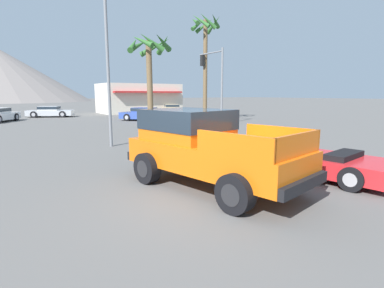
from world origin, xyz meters
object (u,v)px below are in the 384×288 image
(red_convertible_car, at_px, (318,162))
(parked_car_silver, at_px, (50,111))
(street_lamp_post, at_px, (107,40))
(orange_pickup_truck, at_px, (203,143))
(parked_car_blue, at_px, (145,114))
(parked_car_tan, at_px, (172,109))
(palm_tree_short, at_px, (150,58))
(palm_tree_tall, at_px, (205,43))
(traffic_light_main, at_px, (213,73))

(red_convertible_car, height_order, parked_car_silver, parked_car_silver)
(parked_car_silver, bearing_deg, red_convertible_car, 30.85)
(parked_car_silver, distance_m, street_lamp_post, 21.64)
(orange_pickup_truck, xyz_separation_m, parked_car_silver, (0.46, 28.44, -0.53))
(orange_pickup_truck, bearing_deg, parked_car_silver, 77.97)
(red_convertible_car, bearing_deg, parked_car_blue, 71.34)
(parked_car_tan, xyz_separation_m, parked_car_blue, (-6.71, -6.81, 0.00))
(red_convertible_car, bearing_deg, palm_tree_short, 79.72)
(red_convertible_car, distance_m, parked_car_blue, 20.41)
(parked_car_tan, xyz_separation_m, street_lamp_post, (-13.82, -18.47, 4.18))
(palm_tree_tall, relative_size, palm_tree_short, 1.50)
(parked_car_blue, distance_m, palm_tree_short, 9.47)
(red_convertible_car, height_order, palm_tree_tall, palm_tree_tall)
(red_convertible_car, xyz_separation_m, palm_tree_tall, (7.67, 16.40, 6.31))
(red_convertible_car, relative_size, parked_car_blue, 0.94)
(orange_pickup_truck, distance_m, street_lamp_post, 8.10)
(parked_car_blue, height_order, palm_tree_tall, palm_tree_tall)
(orange_pickup_truck, relative_size, parked_car_blue, 1.15)
(parked_car_blue, bearing_deg, palm_tree_tall, 100.56)
(parked_car_tan, relative_size, palm_tree_tall, 0.53)
(parked_car_tan, bearing_deg, parked_car_blue, -112.44)
(palm_tree_tall, xyz_separation_m, palm_tree_short, (-7.30, -4.26, -2.09))
(parked_car_tan, height_order, traffic_light_main, traffic_light_main)
(parked_car_silver, xyz_separation_m, traffic_light_main, (10.31, -14.88, 3.54))
(traffic_light_main, xyz_separation_m, street_lamp_post, (-10.88, -6.34, 0.65))
(red_convertible_car, bearing_deg, parked_car_silver, 87.15)
(parked_car_silver, xyz_separation_m, parked_car_blue, (6.54, -9.56, 0.02))
(traffic_light_main, height_order, palm_tree_short, palm_tree_short)
(parked_car_silver, xyz_separation_m, palm_tree_tall, (10.63, -13.24, 6.13))
(parked_car_silver, relative_size, palm_tree_short, 0.80)
(orange_pickup_truck, height_order, red_convertible_car, orange_pickup_truck)
(orange_pickup_truck, xyz_separation_m, parked_car_tan, (13.71, 25.70, -0.52))
(red_convertible_car, relative_size, parked_car_silver, 0.91)
(street_lamp_post, relative_size, palm_tree_short, 1.32)
(red_convertible_car, distance_m, palm_tree_tall, 19.18)
(orange_pickup_truck, bearing_deg, palm_tree_short, 59.79)
(parked_car_blue, bearing_deg, red_convertible_car, 42.51)
(parked_car_blue, bearing_deg, parked_car_tan, -171.96)
(parked_car_tan, distance_m, palm_tree_short, 18.24)
(parked_car_tan, relative_size, parked_car_silver, 1.00)
(parked_car_tan, bearing_deg, red_convertible_car, -88.80)
(parked_car_blue, bearing_deg, orange_pickup_truck, 32.27)
(traffic_light_main, distance_m, street_lamp_post, 12.62)
(red_convertible_car, bearing_deg, orange_pickup_truck, 152.10)
(orange_pickup_truck, xyz_separation_m, traffic_light_main, (10.77, 13.57, 3.01))
(orange_pickup_truck, distance_m, parked_car_blue, 20.15)
(parked_car_tan, relative_size, parked_car_blue, 1.03)
(palm_tree_tall, bearing_deg, traffic_light_main, -100.97)
(orange_pickup_truck, relative_size, street_lamp_post, 0.67)
(street_lamp_post, xyz_separation_m, palm_tree_short, (3.90, 3.72, -0.15))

